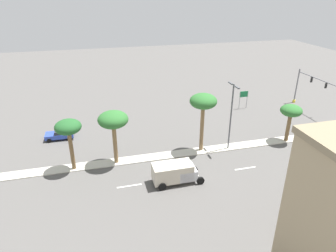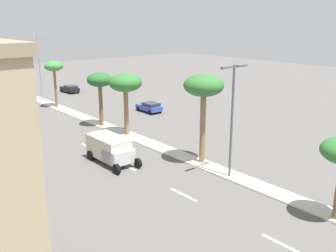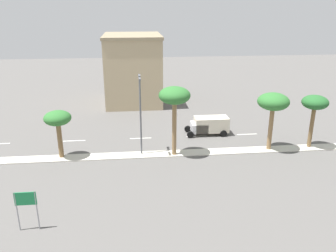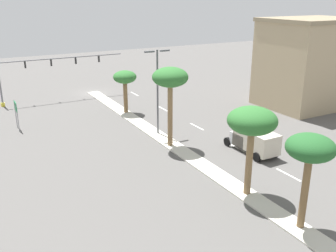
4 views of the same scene
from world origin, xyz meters
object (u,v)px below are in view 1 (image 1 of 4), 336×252
at_px(palm_tree_far, 68,128).
at_px(palm_tree_outboard, 203,103).
at_px(traffic_signal_gantry, 316,88).
at_px(palm_tree_center, 113,121).
at_px(palm_tree_front, 291,112).
at_px(box_truck, 176,172).
at_px(sedan_blue_rear, 60,134).
at_px(directional_road_sign, 244,96).
at_px(street_lamp_rear, 231,112).

bearing_deg(palm_tree_far, palm_tree_outboard, -88.18).
xyz_separation_m(traffic_signal_gantry, palm_tree_center, (-8.44, 35.51, 1.44)).
xyz_separation_m(palm_tree_front, box_truck, (-5.68, 18.27, -3.27)).
relative_size(palm_tree_center, palm_tree_far, 1.07).
distance_m(palm_tree_outboard, palm_tree_far, 16.77).
height_order(traffic_signal_gantry, palm_tree_outboard, palm_tree_outboard).
distance_m(palm_tree_front, sedan_blue_rear, 33.15).
bearing_deg(box_truck, palm_tree_outboard, -40.70).
bearing_deg(palm_tree_outboard, directional_road_sign, -45.11).
distance_m(traffic_signal_gantry, palm_tree_front, 14.08).
relative_size(palm_tree_outboard, street_lamp_rear, 0.87).
height_order(traffic_signal_gantry, palm_tree_far, traffic_signal_gantry).
bearing_deg(box_truck, palm_tree_center, 46.15).
height_order(palm_tree_center, street_lamp_rear, street_lamp_rear).
height_order(directional_road_sign, box_truck, directional_road_sign).
relative_size(palm_tree_front, palm_tree_far, 0.85).
bearing_deg(palm_tree_center, sedan_blue_rear, 39.51).
xyz_separation_m(directional_road_sign, box_truck, (-19.06, 18.24, -1.08)).
bearing_deg(directional_road_sign, palm_tree_front, -179.87).
bearing_deg(street_lamp_rear, palm_tree_front, -90.13).
distance_m(palm_tree_outboard, box_truck, 9.97).
height_order(palm_tree_far, box_truck, palm_tree_far).
height_order(palm_tree_front, palm_tree_center, palm_tree_center).
xyz_separation_m(palm_tree_far, street_lamp_rear, (-0.03, -20.48, 0.01)).
bearing_deg(box_truck, directional_road_sign, -43.73).
bearing_deg(palm_tree_front, palm_tree_center, 89.47).
xyz_separation_m(palm_tree_center, palm_tree_far, (-0.17, 5.18, -0.33)).
xyz_separation_m(palm_tree_outboard, palm_tree_center, (-0.36, 11.53, -1.05)).
relative_size(palm_tree_center, sedan_blue_rear, 1.72).
bearing_deg(directional_road_sign, box_truck, 136.27).
height_order(palm_tree_front, street_lamp_rear, street_lamp_rear).
relative_size(directional_road_sign, palm_tree_front, 0.60).
relative_size(traffic_signal_gantry, palm_tree_front, 3.29).
bearing_deg(directional_road_sign, palm_tree_far, 114.28).
height_order(traffic_signal_gantry, directional_road_sign, traffic_signal_gantry).
relative_size(directional_road_sign, street_lamp_rear, 0.36).
relative_size(directional_road_sign, box_truck, 0.58).
relative_size(palm_tree_front, palm_tree_outboard, 0.68).
distance_m(directional_road_sign, box_truck, 26.41).
bearing_deg(sedan_blue_rear, palm_tree_far, -166.98).
distance_m(directional_road_sign, palm_tree_far, 32.58).
distance_m(palm_tree_outboard, palm_tree_center, 11.58).
height_order(street_lamp_rear, sedan_blue_rear, street_lamp_rear).
distance_m(directional_road_sign, sedan_blue_rear, 31.98).
bearing_deg(box_truck, street_lamp_rear, -58.09).
distance_m(palm_tree_outboard, sedan_blue_rear, 21.49).
height_order(palm_tree_outboard, palm_tree_center, palm_tree_outboard).
relative_size(palm_tree_front, sedan_blue_rear, 1.36).
xyz_separation_m(traffic_signal_gantry, palm_tree_front, (-8.66, 11.10, 0.17)).
relative_size(palm_tree_front, box_truck, 0.96).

